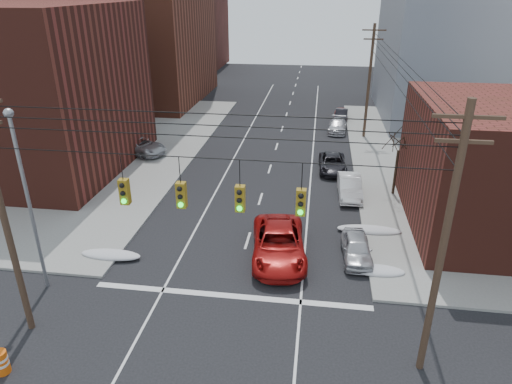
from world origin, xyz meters
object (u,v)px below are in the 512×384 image
(parked_car_e, at_px, (341,114))
(lot_car_b, at_px, (139,146))
(lot_car_c, at_px, (30,174))
(construction_barrel, at_px, (1,362))
(parked_car_a, at_px, (357,248))
(red_pickup, at_px, (279,244))
(parked_car_f, at_px, (341,115))
(lot_car_d, at_px, (115,131))
(parked_car_c, at_px, (333,163))
(parked_car_b, at_px, (350,187))
(lot_car_a, at_px, (69,173))
(parked_car_d, at_px, (338,126))

(parked_car_e, bearing_deg, lot_car_b, -138.23)
(lot_car_c, xyz_separation_m, construction_barrel, (10.03, -17.92, -0.27))
(lot_car_b, bearing_deg, parked_car_a, -108.41)
(red_pickup, bearing_deg, parked_car_a, -0.54)
(parked_car_a, bearing_deg, parked_car_f, 87.44)
(lot_car_d, distance_m, construction_barrel, 31.00)
(parked_car_c, relative_size, lot_car_c, 1.05)
(parked_car_b, height_order, lot_car_b, lot_car_b)
(parked_car_b, bearing_deg, red_pickup, -117.71)
(parked_car_e, bearing_deg, construction_barrel, -107.13)
(construction_barrel, bearing_deg, parked_car_e, 70.35)
(red_pickup, height_order, lot_car_d, red_pickup)
(lot_car_a, bearing_deg, parked_car_c, -88.98)
(parked_car_b, bearing_deg, lot_car_c, -179.24)
(construction_barrel, bearing_deg, parked_car_f, 70.00)
(parked_car_b, bearing_deg, parked_car_a, -91.81)
(parked_car_d, xyz_separation_m, parked_car_f, (0.52, 4.45, -0.01))
(parked_car_b, bearing_deg, parked_car_f, 88.19)
(lot_car_b, xyz_separation_m, lot_car_d, (-4.28, 4.51, -0.09))
(parked_car_a, distance_m, parked_car_f, 29.29)
(lot_car_b, distance_m, lot_car_c, 9.50)
(parked_car_a, bearing_deg, red_pickup, -176.22)
(parked_car_f, xyz_separation_m, lot_car_d, (-22.86, -9.96, 0.16))
(parked_car_b, xyz_separation_m, parked_car_d, (-0.52, 16.33, -0.10))
(parked_car_c, distance_m, construction_barrel, 27.41)
(parked_car_a, distance_m, lot_car_a, 23.09)
(red_pickup, relative_size, lot_car_b, 1.19)
(parked_car_f, distance_m, lot_car_a, 30.30)
(parked_car_c, relative_size, lot_car_d, 1.24)
(red_pickup, distance_m, construction_barrel, 14.25)
(parked_car_e, xyz_separation_m, construction_barrel, (-14.46, -40.50, -0.10))
(parked_car_e, bearing_deg, lot_car_c, -134.82)
(lot_car_a, height_order, lot_car_b, lot_car_b)
(parked_car_a, relative_size, parked_car_f, 1.02)
(lot_car_a, distance_m, lot_car_b, 7.41)
(parked_car_b, bearing_deg, parked_car_d, 90.01)
(parked_car_a, xyz_separation_m, parked_car_b, (0.00, 8.51, 0.08))
(parked_car_e, bearing_deg, red_pickup, -95.59)
(lot_car_b, distance_m, construction_barrel, 25.67)
(parked_car_e, distance_m, lot_car_d, 25.20)
(parked_car_c, xyz_separation_m, lot_car_a, (-20.45, -5.38, 0.11))
(parked_car_f, bearing_deg, lot_car_b, -137.47)
(parked_car_e, relative_size, lot_car_a, 0.99)
(red_pickup, distance_m, parked_car_c, 14.30)
(parked_car_f, bearing_deg, lot_car_c, -133.63)
(lot_car_b, height_order, lot_car_c, lot_car_b)
(parked_car_a, distance_m, lot_car_c, 25.61)
(red_pickup, relative_size, lot_car_c, 1.41)
(parked_car_d, bearing_deg, parked_car_e, 89.37)
(lot_car_b, relative_size, lot_car_d, 1.40)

